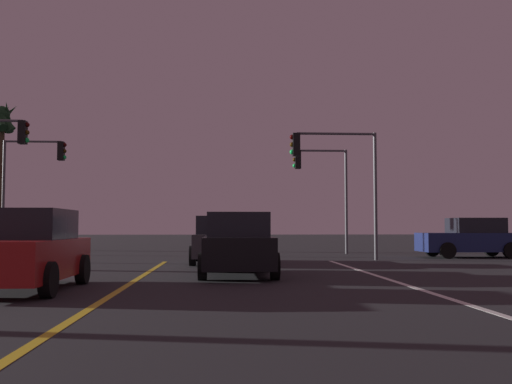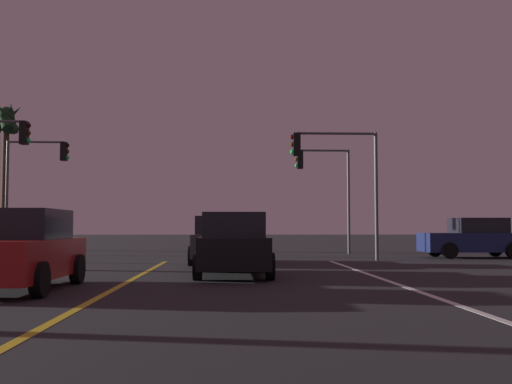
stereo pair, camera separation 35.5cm
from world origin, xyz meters
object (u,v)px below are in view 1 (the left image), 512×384
Objects in this scene: traffic_light_far_right at (320,176)px; traffic_light_far_left at (34,170)px; traffic_light_near_right at (333,164)px; car_crossing_side at (472,238)px; palm_tree_left_far at (1,129)px; car_ahead_far at (219,241)px; car_oncoming at (25,251)px; car_lead_same_lane at (237,245)px.

traffic_light_far_right is 0.94× the size of traffic_light_far_left.
traffic_light_near_right is 0.93× the size of traffic_light_far_left.
traffic_light_near_right is (-6.32, -1.70, 2.99)m from car_crossing_side.
car_crossing_side is 0.79× the size of traffic_light_far_left.
car_crossing_side is 25.86m from palm_tree_left_far.
traffic_light_far_left reaches higher than traffic_light_far_right.
car_ahead_far is at bearing 55.59° from traffic_light_far_right.
traffic_light_far_left reaches higher than traffic_light_near_right.
car_oncoming is 13.82m from traffic_light_near_right.
car_ahead_far is 0.85× the size of traffic_light_near_right.
car_crossing_side is 1.00× the size of car_ahead_far.
car_lead_same_lane is 0.50× the size of palm_tree_left_far.
car_lead_same_lane is 5.64m from car_oncoming.
car_lead_same_lane is at bearing 40.48° from car_crossing_side.
car_crossing_side is 0.50× the size of palm_tree_left_far.
car_oncoming is at bearing -68.48° from palm_tree_left_far.
car_crossing_side is at bearing -164.94° from traffic_light_near_right.
car_ahead_far is at bearing 20.43° from traffic_light_near_right.
car_ahead_far is at bearing -38.88° from traffic_light_far_left.
traffic_light_near_right reaches higher than car_ahead_far.
car_lead_same_lane is 1.00× the size of car_ahead_far.
traffic_light_far_right reaches higher than traffic_light_near_right.
traffic_light_far_left is at bearing -22.31° from traffic_light_near_right.
car_ahead_far is 0.84× the size of traffic_light_far_right.
car_ahead_far is at bearing 155.28° from car_oncoming.
traffic_light_far_left is at bearing -10.91° from car_crossing_side.
car_oncoming is 0.84× the size of traffic_light_far_right.
traffic_light_near_right is at bearing -22.31° from traffic_light_far_left.
palm_tree_left_far is (-3.61, 5.55, 2.83)m from traffic_light_far_left.
palm_tree_left_far reaches higher than traffic_light_far_left.
traffic_light_near_right reaches higher than car_lead_same_lane.
traffic_light_far_right is 13.82m from traffic_light_far_left.
traffic_light_far_right is at bearing -0.00° from traffic_light_far_left.
traffic_light_far_left is at bearing -163.04° from car_oncoming.
traffic_light_near_right is at bearing -69.57° from car_ahead_far.
traffic_light_far_right is at bearing -94.33° from traffic_light_near_right.
car_oncoming is 9.66m from car_ahead_far.
traffic_light_near_right is 20.52m from palm_tree_left_far.
car_crossing_side is at bearing 147.23° from traffic_light_far_right.
traffic_light_near_right is 0.59× the size of palm_tree_left_far.
car_oncoming is (-4.54, -3.35, 0.00)m from car_lead_same_lane.
car_oncoming is at bearing 155.28° from car_ahead_far.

